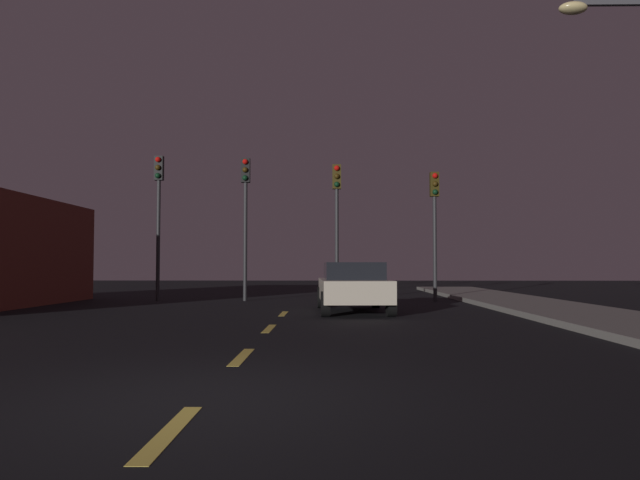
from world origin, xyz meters
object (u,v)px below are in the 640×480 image
(traffic_signal_far_left, at_px, (159,200))
(car_stopped_ahead, at_px, (353,286))
(traffic_signal_center_right, at_px, (337,205))
(traffic_signal_far_right, at_px, (435,210))
(traffic_signal_center_left, at_px, (245,201))

(traffic_signal_far_left, distance_m, car_stopped_ahead, 9.25)
(traffic_signal_center_right, relative_size, car_stopped_ahead, 1.15)
(traffic_signal_far_left, relative_size, traffic_signal_center_right, 1.07)
(traffic_signal_far_right, distance_m, car_stopped_ahead, 6.69)
(traffic_signal_far_left, bearing_deg, traffic_signal_center_right, -0.01)
(traffic_signal_center_left, xyz_separation_m, traffic_signal_center_right, (3.37, -0.00, -0.16))
(traffic_signal_center_right, bearing_deg, traffic_signal_far_right, -0.01)
(traffic_signal_far_left, relative_size, car_stopped_ahead, 1.23)
(car_stopped_ahead, bearing_deg, traffic_signal_center_left, 125.58)
(traffic_signal_far_right, height_order, car_stopped_ahead, traffic_signal_far_right)
(traffic_signal_far_right, bearing_deg, car_stopped_ahead, -121.46)
(traffic_signal_center_left, bearing_deg, traffic_signal_far_left, 180.00)
(traffic_signal_center_right, relative_size, traffic_signal_far_right, 1.06)
(traffic_signal_center_right, xyz_separation_m, traffic_signal_far_right, (3.60, -0.00, -0.19))
(traffic_signal_far_right, xyz_separation_m, car_stopped_ahead, (-3.21, -5.25, -2.61))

